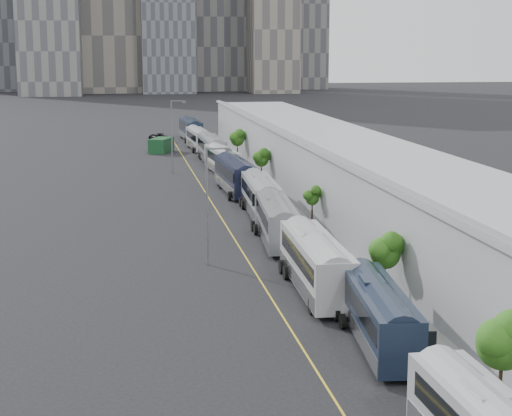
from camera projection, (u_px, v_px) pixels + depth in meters
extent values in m
cube|color=gray|center=(336.00, 223.00, 81.41)|extent=(10.00, 170.00, 0.12)
cube|color=gold|center=(227.00, 227.00, 79.79)|extent=(0.12, 160.00, 0.02)
cube|color=gray|center=(378.00, 188.00, 81.43)|extent=(12.00, 160.00, 6.80)
cube|color=gray|center=(378.00, 162.00, 80.98)|extent=(12.45, 160.40, 2.57)
cube|color=gray|center=(318.00, 151.00, 79.85)|extent=(0.30, 160.00, 0.40)
cube|color=gray|center=(273.00, 0.00, 323.83)|extent=(18.00, 18.00, 70.00)
cube|color=#9D9FA7|center=(485.00, 391.00, 32.54)|extent=(1.30, 2.16, 0.29)
cube|color=#151E30|center=(378.00, 315.00, 47.65)|extent=(3.63, 12.33, 2.94)
cube|color=black|center=(380.00, 306.00, 47.38)|extent=(3.54, 10.89, 1.00)
cube|color=silver|center=(378.00, 331.00, 47.83)|extent=(3.64, 12.09, 0.94)
cube|color=#151E30|center=(372.00, 280.00, 48.72)|extent=(1.41, 2.17, 0.28)
cube|color=#B5B4B6|center=(316.00, 263.00, 58.20)|extent=(3.13, 13.74, 3.31)
cube|color=black|center=(316.00, 255.00, 57.89)|extent=(3.14, 12.10, 1.13)
cube|color=silver|center=(315.00, 278.00, 58.40)|extent=(3.16, 13.46, 1.06)
cube|color=#B5B4B6|center=(311.00, 232.00, 59.40)|extent=(1.43, 2.35, 0.32)
cube|color=slate|center=(277.00, 221.00, 73.27)|extent=(3.57, 13.08, 3.13)
cube|color=black|center=(277.00, 215.00, 72.98)|extent=(3.51, 11.54, 1.06)
cube|color=silver|center=(276.00, 232.00, 73.46)|extent=(3.59, 12.82, 1.00)
cube|color=slate|center=(274.00, 198.00, 74.41)|extent=(1.46, 2.28, 0.30)
cube|color=#92959B|center=(261.00, 196.00, 85.48)|extent=(3.19, 13.31, 3.20)
cube|color=black|center=(261.00, 190.00, 85.18)|extent=(3.19, 11.73, 1.09)
cube|color=silver|center=(261.00, 206.00, 85.67)|extent=(3.22, 13.05, 1.02)
cube|color=#92959B|center=(258.00, 176.00, 86.64)|extent=(1.41, 2.29, 0.30)
cube|color=black|center=(236.00, 176.00, 98.66)|extent=(3.33, 13.86, 3.33)
cube|color=black|center=(236.00, 171.00, 98.34)|extent=(3.32, 12.22, 1.13)
cube|color=silver|center=(236.00, 185.00, 98.85)|extent=(3.36, 13.59, 1.07)
cube|color=black|center=(234.00, 158.00, 99.86)|extent=(1.47, 2.38, 0.32)
cube|color=#BDBDBF|center=(222.00, 160.00, 114.28)|extent=(3.49, 12.53, 3.00)
cube|color=black|center=(222.00, 156.00, 113.99)|extent=(3.42, 11.06, 1.02)
cube|color=silver|center=(222.00, 167.00, 114.45)|extent=(3.51, 12.29, 0.96)
cube|color=#BDBDBF|center=(221.00, 147.00, 115.36)|extent=(1.41, 2.19, 0.29)
cube|color=gray|center=(212.00, 149.00, 125.80)|extent=(2.99, 13.61, 3.28)
cube|color=black|center=(212.00, 145.00, 125.49)|extent=(3.01, 11.98, 1.12)
cube|color=silver|center=(212.00, 156.00, 125.99)|extent=(3.02, 13.34, 1.05)
cube|color=gray|center=(210.00, 135.00, 126.99)|extent=(1.40, 2.32, 0.31)
cube|color=#AFB1BA|center=(198.00, 139.00, 141.46)|extent=(3.12, 12.57, 3.02)
cube|color=black|center=(198.00, 136.00, 141.18)|extent=(3.11, 11.08, 1.03)
cube|color=silver|center=(198.00, 145.00, 141.64)|extent=(3.15, 12.32, 0.97)
cube|color=#AFB1BA|center=(197.00, 128.00, 142.56)|extent=(1.35, 2.17, 0.29)
cube|color=#151F30|center=(191.00, 129.00, 156.44)|extent=(3.32, 13.68, 3.29)
cube|color=black|center=(191.00, 126.00, 156.13)|extent=(3.31, 12.05, 1.12)
cube|color=silver|center=(191.00, 135.00, 156.63)|extent=(3.35, 13.41, 1.05)
cube|color=#151F30|center=(190.00, 119.00, 157.63)|extent=(1.46, 2.35, 0.31)
cylinder|color=black|center=(501.00, 375.00, 38.82)|extent=(0.18, 0.18, 3.58)
sphere|color=#175413|center=(503.00, 336.00, 38.48)|extent=(2.41, 2.41, 2.41)
cylinder|color=black|center=(385.00, 275.00, 56.25)|extent=(0.18, 0.18, 3.47)
sphere|color=#175413|center=(385.00, 249.00, 55.93)|extent=(2.02, 2.02, 2.02)
cylinder|color=black|center=(312.00, 212.00, 78.88)|extent=(0.18, 0.18, 3.11)
sphere|color=#175413|center=(312.00, 197.00, 78.61)|extent=(1.25, 1.25, 1.25)
cylinder|color=black|center=(261.00, 171.00, 104.85)|extent=(0.18, 0.18, 3.39)
sphere|color=#175413|center=(261.00, 157.00, 104.55)|extent=(1.78, 1.78, 1.78)
cylinder|color=black|center=(237.00, 150.00, 124.87)|extent=(0.18, 0.18, 3.80)
sphere|color=#175413|center=(237.00, 137.00, 124.53)|extent=(2.01, 2.01, 2.01)
cylinder|color=#59595E|center=(207.00, 207.00, 65.09)|extent=(0.18, 0.18, 9.11)
cylinder|color=#59595E|center=(218.00, 149.00, 64.42)|extent=(1.80, 0.14, 0.14)
cube|color=#59595E|center=(229.00, 150.00, 64.57)|extent=(0.50, 0.22, 0.18)
cylinder|color=#59595E|center=(172.00, 137.00, 113.70)|extent=(0.18, 0.18, 9.75)
cylinder|color=#59595E|center=(178.00, 101.00, 112.97)|extent=(1.80, 0.14, 0.14)
cube|color=#59595E|center=(184.00, 102.00, 113.13)|extent=(0.50, 0.22, 0.18)
cube|color=#11391B|center=(161.00, 145.00, 137.88)|extent=(4.47, 6.12, 2.33)
imported|color=black|center=(161.00, 138.00, 153.53)|extent=(4.62, 6.16, 1.55)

